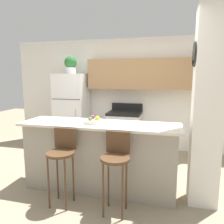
# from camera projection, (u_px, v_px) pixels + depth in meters

# --- Properties ---
(ground_plane) EXTENTS (14.00, 14.00, 0.00)m
(ground_plane) POSITION_uv_depth(u_px,v_px,m) (100.00, 188.00, 3.32)
(ground_plane) COLOR gray
(wall_back) EXTENTS (5.60, 0.38, 2.55)m
(wall_back) POSITION_uv_depth(u_px,v_px,m) (133.00, 87.00, 5.01)
(wall_back) COLOR white
(wall_back) RESTS_ON ground_plane
(pillar_right) EXTENTS (0.38, 0.32, 2.55)m
(pillar_right) POSITION_uv_depth(u_px,v_px,m) (207.00, 109.00, 2.76)
(pillar_right) COLOR white
(pillar_right) RESTS_ON ground_plane
(counter_bar) EXTENTS (2.32, 0.65, 1.02)m
(counter_bar) POSITION_uv_depth(u_px,v_px,m) (100.00, 156.00, 3.24)
(counter_bar) COLOR gray
(counter_bar) RESTS_ON ground_plane
(refrigerator) EXTENTS (0.72, 0.62, 1.75)m
(refrigerator) POSITION_uv_depth(u_px,v_px,m) (72.00, 111.00, 5.17)
(refrigerator) COLOR white
(refrigerator) RESTS_ON ground_plane
(stove_range) EXTENTS (0.73, 0.62, 1.07)m
(stove_range) POSITION_uv_depth(u_px,v_px,m) (124.00, 131.00, 4.93)
(stove_range) COLOR silver
(stove_range) RESTS_ON ground_plane
(bar_stool_left) EXTENTS (0.36, 0.36, 1.01)m
(bar_stool_left) POSITION_uv_depth(u_px,v_px,m) (62.00, 155.00, 2.84)
(bar_stool_left) COLOR #4C331E
(bar_stool_left) RESTS_ON ground_plane
(bar_stool_right) EXTENTS (0.36, 0.36, 1.01)m
(bar_stool_right) POSITION_uv_depth(u_px,v_px,m) (116.00, 160.00, 2.66)
(bar_stool_right) COLOR #4C331E
(bar_stool_right) RESTS_ON ground_plane
(potted_plant_on_fridge) EXTENTS (0.28, 0.28, 0.39)m
(potted_plant_on_fridge) POSITION_uv_depth(u_px,v_px,m) (71.00, 65.00, 5.00)
(potted_plant_on_fridge) COLOR silver
(potted_plant_on_fridge) RESTS_ON refrigerator
(fruit_bowl) EXTENTS (0.28, 0.28, 0.11)m
(fruit_bowl) POSITION_uv_depth(u_px,v_px,m) (93.00, 121.00, 3.17)
(fruit_bowl) COLOR silver
(fruit_bowl) RESTS_ON counter_bar
(trash_bin) EXTENTS (0.28, 0.28, 0.38)m
(trash_bin) POSITION_uv_depth(u_px,v_px,m) (93.00, 143.00, 4.94)
(trash_bin) COLOR #59595B
(trash_bin) RESTS_ON ground_plane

